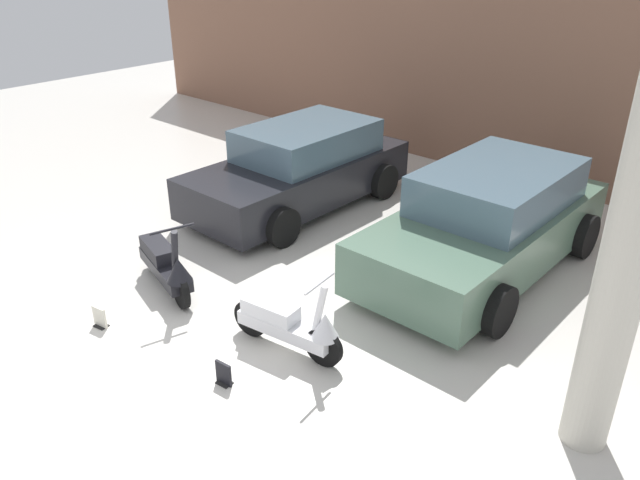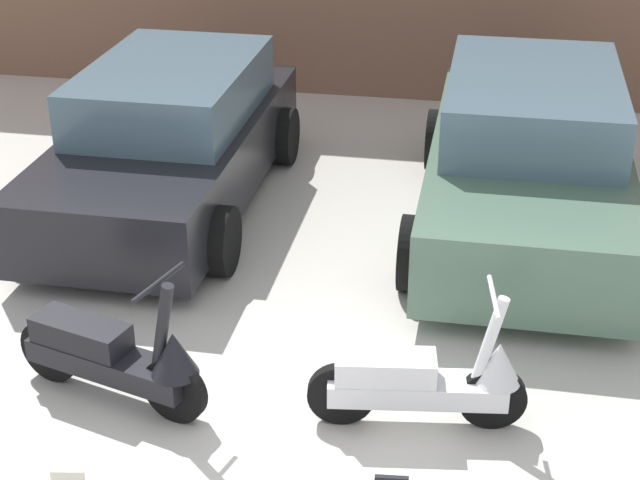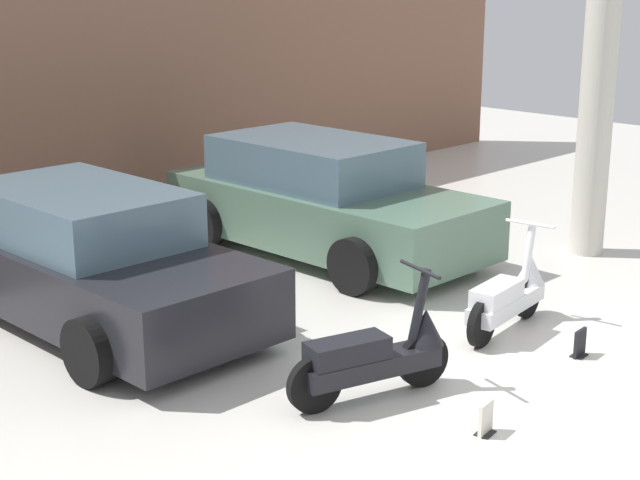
% 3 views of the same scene
% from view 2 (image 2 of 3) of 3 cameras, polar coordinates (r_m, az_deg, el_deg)
% --- Properties ---
extents(scooter_front_left, '(1.49, 0.71, 1.07)m').
position_cam_2_polar(scooter_front_left, '(6.82, -11.74, -6.57)').
color(scooter_front_left, black).
rests_on(scooter_front_left, ground_plane).
extents(scooter_front_right, '(1.45, 0.54, 1.01)m').
position_cam_2_polar(scooter_front_right, '(6.52, 6.26, -8.08)').
color(scooter_front_right, black).
rests_on(scooter_front_right, ground_plane).
extents(car_rear_left, '(1.95, 4.01, 1.36)m').
position_cam_2_polar(car_rear_left, '(9.58, -8.74, 5.77)').
color(car_rear_left, black).
rests_on(car_rear_left, ground_plane).
extents(car_rear_center, '(2.03, 4.18, 1.42)m').
position_cam_2_polar(car_rear_center, '(9.17, 12.03, 4.68)').
color(car_rear_center, '#51705B').
rests_on(car_rear_center, ground_plane).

